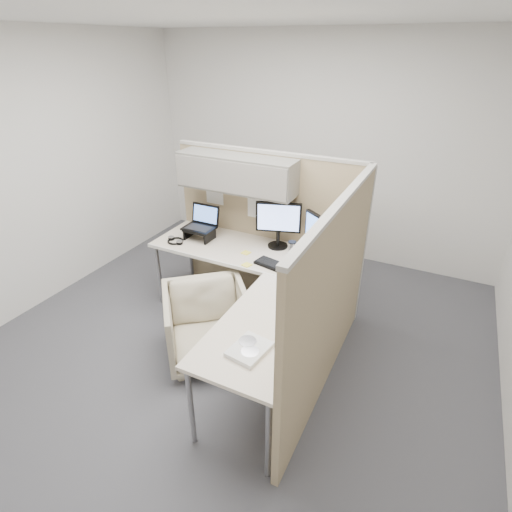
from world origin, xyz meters
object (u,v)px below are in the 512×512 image
at_px(monitor_left, 278,221).
at_px(keyboard, 278,267).
at_px(desk, 252,279).
at_px(office_chair, 207,322).

relative_size(monitor_left, keyboard, 1.02).
xyz_separation_m(desk, monitor_left, (-0.02, 0.60, 0.32)).
bearing_deg(monitor_left, office_chair, -121.82).
xyz_separation_m(desk, keyboard, (0.16, 0.21, 0.05)).
relative_size(office_chair, monitor_left, 1.57).
relative_size(office_chair, keyboard, 1.61).
bearing_deg(monitor_left, desk, -105.43).
bearing_deg(keyboard, office_chair, -115.39).
bearing_deg(office_chair, keyboard, 12.77).
xyz_separation_m(office_chair, monitor_left, (0.25, 0.95, 0.64)).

